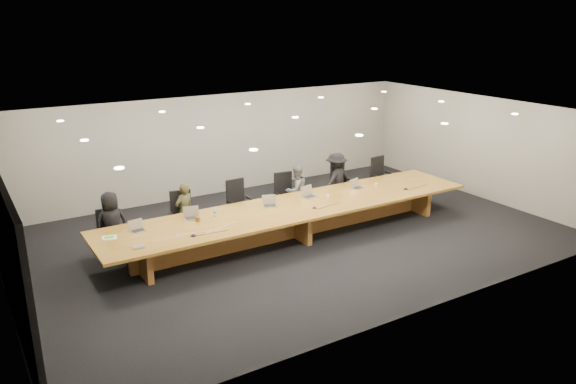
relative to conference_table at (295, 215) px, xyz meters
name	(u,v)px	position (x,y,z in m)	size (l,w,h in m)	color
ground	(295,237)	(0.00, 0.00, -0.52)	(12.00, 12.00, 0.00)	black
back_wall	(219,144)	(0.00, 4.00, 0.88)	(12.00, 0.02, 2.80)	beige
left_wall_panel	(0,231)	(-5.94, 0.00, 0.85)	(0.08, 7.84, 2.74)	black
conference_table	(295,215)	(0.00, 0.00, 0.00)	(9.00, 1.80, 0.75)	#8D5F1E
chair_far_left	(109,233)	(-3.89, 1.16, -0.02)	(0.51, 0.51, 1.01)	black
chair_left	(184,216)	(-2.22, 1.17, 0.05)	(0.58, 0.58, 1.14)	black
chair_mid_left	(240,203)	(-0.73, 1.32, 0.05)	(0.58, 0.58, 1.14)	black
chair_mid_right	(287,195)	(0.55, 1.25, 0.05)	(0.58, 0.58, 1.14)	black
chair_right	(344,184)	(2.27, 1.18, 0.08)	(0.61, 0.61, 1.19)	black
chair_far_right	(383,177)	(3.66, 1.22, 0.06)	(0.59, 0.59, 1.15)	black
person_a	(112,224)	(-3.81, 1.15, 0.18)	(0.68, 0.44, 1.39)	black
person_b	(184,212)	(-2.19, 1.17, 0.15)	(0.49, 0.32, 1.34)	#34341C
person_c	(296,190)	(0.81, 1.21, 0.14)	(0.64, 0.50, 1.32)	slate
person_d	(336,181)	(2.02, 1.19, 0.22)	(0.95, 0.55, 1.48)	black
laptop_a	(138,226)	(-3.50, 0.32, 0.35)	(0.30, 0.22, 0.23)	tan
laptop_b	(192,213)	(-2.31, 0.43, 0.36)	(0.33, 0.24, 0.26)	tan
laptop_c	(270,201)	(-0.49, 0.27, 0.35)	(0.32, 0.23, 0.25)	#BCA98F
laptop_d	(310,192)	(0.64, 0.34, 0.37)	(0.35, 0.25, 0.27)	#BFB392
laptop_e	(358,184)	(2.05, 0.31, 0.35)	(0.31, 0.22, 0.24)	#C1B594
water_bottle	(215,212)	(-1.83, 0.31, 0.32)	(0.06, 0.06, 0.19)	#AFC0BC
amber_mug	(198,219)	(-2.27, 0.21, 0.28)	(0.08, 0.08, 0.10)	brown
paper_cup_near	(328,196)	(0.96, 0.08, 0.27)	(0.07, 0.07, 0.08)	silver
paper_cup_far	(376,185)	(2.55, 0.21, 0.27)	(0.07, 0.07, 0.08)	silver
notepad	(109,238)	(-4.09, 0.26, 0.24)	(0.27, 0.22, 0.02)	white
lime_gadget	(109,237)	(-4.08, 0.27, 0.26)	(0.18, 0.10, 0.03)	#5CCC36
av_box	(138,247)	(-3.75, -0.49, 0.24)	(0.21, 0.15, 0.03)	#B5B4B9
mic_left	(194,235)	(-2.65, -0.49, 0.25)	(0.13, 0.13, 0.03)	black
mic_center	(315,208)	(0.29, -0.36, 0.24)	(0.11, 0.11, 0.03)	black
mic_right	(406,189)	(3.02, -0.37, 0.25)	(0.13, 0.13, 0.03)	black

